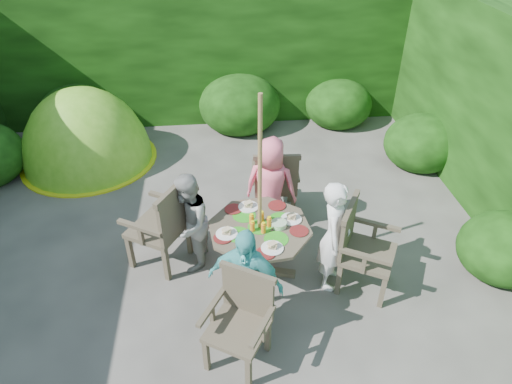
{
  "coord_description": "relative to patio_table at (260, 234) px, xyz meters",
  "views": [
    {
      "loc": [
        0.15,
        -4.16,
        3.8
      ],
      "look_at": [
        0.57,
        0.03,
        0.85
      ],
      "focal_mm": 32.0,
      "sensor_mm": 36.0,
      "label": 1
    }
  ],
  "objects": [
    {
      "name": "ground",
      "position": [
        -0.57,
        0.37,
        -0.56
      ],
      "size": [
        60.0,
        60.0,
        0.0
      ],
      "primitive_type": "plane",
      "color": "#45433E",
      "rests_on": "ground"
    },
    {
      "name": "patio_table",
      "position": [
        0.0,
        0.0,
        0.0
      ],
      "size": [
        1.42,
        1.42,
        0.8
      ],
      "rotation": [
        0.0,
        0.0,
        -0.28
      ],
      "color": "#3E3628",
      "rests_on": "ground"
    },
    {
      "name": "garden_chair_back",
      "position": [
        0.31,
        1.05,
        -0.04
      ],
      "size": [
        0.63,
        0.57,
        0.99
      ],
      "rotation": [
        0.0,
        0.0,
        3.07
      ],
      "color": "#3E3628",
      "rests_on": "ground"
    },
    {
      "name": "child_right",
      "position": [
        0.77,
        -0.22,
        0.1
      ],
      "size": [
        0.46,
        0.56,
        1.32
      ],
      "primitive_type": "imported",
      "rotation": [
        0.0,
        0.0,
        1.24
      ],
      "color": "white",
      "rests_on": "ground"
    },
    {
      "name": "hedge_enclosure",
      "position": [
        -0.57,
        1.71,
        0.69
      ],
      "size": [
        9.0,
        9.0,
        2.5
      ],
      "color": "black",
      "rests_on": "ground"
    },
    {
      "name": "garden_chair_left",
      "position": [
        -1.06,
        0.27,
        0.0
      ],
      "size": [
        0.8,
        0.83,
        1.06
      ],
      "rotation": [
        0.0,
        0.0,
        -2.09
      ],
      "color": "#3E3628",
      "rests_on": "ground"
    },
    {
      "name": "dome_tent",
      "position": [
        -2.46,
        2.74,
        -0.56
      ],
      "size": [
        2.44,
        2.44,
        2.41
      ],
      "rotation": [
        0.0,
        0.0,
        -0.28
      ],
      "color": "#61B021",
      "rests_on": "ground"
    },
    {
      "name": "parasol_pole",
      "position": [
        -0.0,
        0.0,
        0.54
      ],
      "size": [
        0.05,
        0.05,
        2.2
      ],
      "primitive_type": "cylinder",
      "rotation": [
        0.0,
        0.0,
        -0.28
      ],
      "color": "olive",
      "rests_on": "ground"
    },
    {
      "name": "child_front",
      "position": [
        -0.22,
        -0.77,
        0.07
      ],
      "size": [
        0.8,
        0.57,
        1.27
      ],
      "primitive_type": "imported",
      "rotation": [
        0.0,
        0.0,
        -0.39
      ],
      "color": "#54C4C3",
      "rests_on": "ground"
    },
    {
      "name": "child_back",
      "position": [
        0.21,
        0.77,
        0.09
      ],
      "size": [
        0.74,
        0.59,
        1.31
      ],
      "primitive_type": "imported",
      "rotation": [
        0.0,
        0.0,
        2.83
      ],
      "color": "#FF6984",
      "rests_on": "ground"
    },
    {
      "name": "garden_chair_right",
      "position": [
        1.05,
        -0.28,
        -0.02
      ],
      "size": [
        0.76,
        0.79,
        1.01
      ],
      "rotation": [
        0.0,
        0.0,
        1.07
      ],
      "color": "#3E3628",
      "rests_on": "ground"
    },
    {
      "name": "garden_chair_front",
      "position": [
        -0.28,
        -1.06,
        -0.07
      ],
      "size": [
        0.72,
        0.7,
        0.92
      ],
      "rotation": [
        0.0,
        0.0,
        -0.53
      ],
      "color": "#3E3628",
      "rests_on": "ground"
    },
    {
      "name": "child_left",
      "position": [
        -0.77,
        0.22,
        0.04
      ],
      "size": [
        0.54,
        0.65,
        1.21
      ],
      "primitive_type": "imported",
      "rotation": [
        0.0,
        0.0,
        -1.71
      ],
      "color": "#9D9B97",
      "rests_on": "ground"
    }
  ]
}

